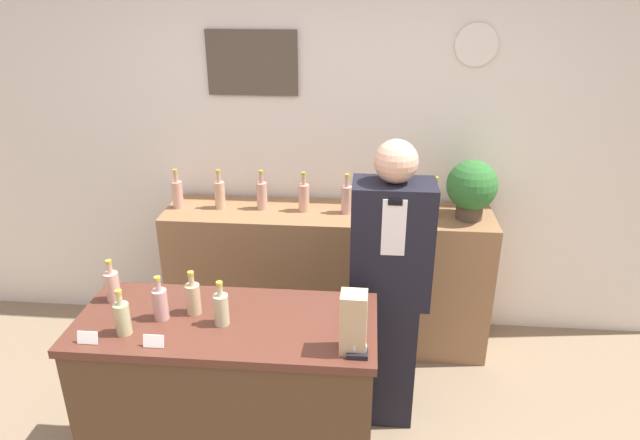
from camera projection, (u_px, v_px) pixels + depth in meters
name	position (u px, v px, depth m)	size (l,w,h in m)	color
back_wall	(321.00, 143.00, 3.84)	(5.20, 0.09, 2.70)	silver
back_shelf	(328.00, 278.00, 3.91)	(2.14, 0.48, 0.98)	#8E6642
display_counter	(232.00, 400.00, 2.81)	(1.39, 0.60, 0.94)	#4C331E
shopkeeper	(389.00, 291.00, 3.07)	(0.42, 0.27, 1.67)	black
potted_plant	(472.00, 187.00, 3.53)	(0.32, 0.32, 0.38)	#4C3D2D
paper_bag	(353.00, 322.00, 2.36)	(0.11, 0.10, 0.28)	tan
tape_dispenser	(358.00, 352.00, 2.37)	(0.09, 0.06, 0.07)	black
price_card_left	(87.00, 338.00, 2.45)	(0.09, 0.02, 0.06)	white
price_card_right	(154.00, 341.00, 2.43)	(0.09, 0.02, 0.06)	white
counter_bottle_0	(112.00, 285.00, 2.76)	(0.07, 0.07, 0.22)	tan
counter_bottle_1	(122.00, 317.00, 2.50)	(0.07, 0.07, 0.22)	tan
counter_bottle_2	(160.00, 303.00, 2.61)	(0.07, 0.07, 0.22)	tan
counter_bottle_3	(193.00, 298.00, 2.65)	(0.07, 0.07, 0.22)	tan
counter_bottle_4	(221.00, 308.00, 2.57)	(0.07, 0.07, 0.22)	#B3AF84
shelf_bottle_0	(178.00, 193.00, 3.74)	(0.07, 0.07, 0.26)	tan
shelf_bottle_1	(220.00, 194.00, 3.74)	(0.07, 0.07, 0.26)	tan
shelf_bottle_2	(262.00, 194.00, 3.73)	(0.07, 0.07, 0.26)	tan
shelf_bottle_3	(304.00, 196.00, 3.69)	(0.07, 0.07, 0.26)	tan
shelf_bottle_4	(347.00, 198.00, 3.66)	(0.07, 0.07, 0.26)	tan
shelf_bottle_5	(390.00, 200.00, 3.64)	(0.07, 0.07, 0.26)	tan
shelf_bottle_6	(434.00, 202.00, 3.61)	(0.07, 0.07, 0.26)	tan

